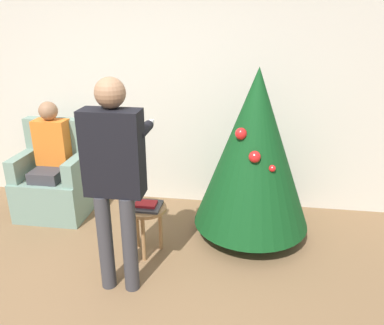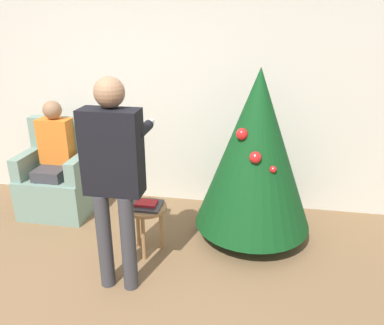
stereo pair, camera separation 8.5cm
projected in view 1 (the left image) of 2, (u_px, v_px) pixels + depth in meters
name	position (u px, v px, depth m)	size (l,w,h in m)	color
wall_back	(156.00, 89.00, 4.23)	(8.00, 0.06, 2.70)	beige
christmas_tree	(254.00, 150.00, 3.56)	(1.14, 1.14, 1.70)	brown
armchair	(56.00, 182.00, 4.22)	(0.75, 0.62, 1.06)	gray
person_seated	(51.00, 155.00, 4.07)	(0.36, 0.46, 1.28)	#38383D
person_standing	(114.00, 169.00, 2.81)	(0.46, 0.57, 1.72)	#38383D
side_stool	(146.00, 215.00, 3.46)	(0.38, 0.38, 0.48)	#A37547
laptop	(146.00, 206.00, 3.42)	(0.28, 0.25, 0.02)	#38383D
book	(146.00, 204.00, 3.41)	(0.19, 0.13, 0.02)	#B21E23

